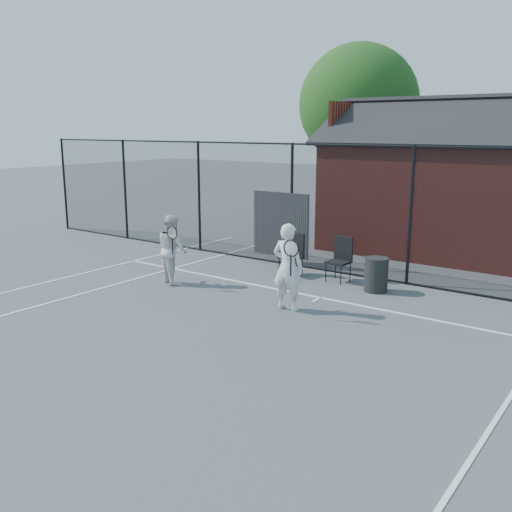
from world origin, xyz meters
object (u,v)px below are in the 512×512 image
Objects in this scene: player_front at (288,267)px; waste_bin at (376,275)px; chair_right at (338,260)px; player_back at (172,249)px; clubhouse at (448,193)px; chair_left at (291,255)px.

player_front is 2.29× the size of waste_bin.
player_back is at bearing -138.46° from chair_right.
chair_right is at bearing 166.23° from waste_bin.
waste_bin is (3.91, 1.98, -0.40)m from player_back.
clubhouse is 5.34m from chair_left.
player_back is at bearing -120.90° from chair_left.
clubhouse is 6.83× the size of chair_left.
chair_left is 0.98× the size of chair_right.
player_back is at bearing 177.44° from player_front.
waste_bin is (0.18, -4.90, -1.25)m from clubhouse.
player_back is 1.56× the size of chair_right.
clubhouse reaches higher than player_back.
player_front is 2.58m from chair_left.
waste_bin is at bearing 8.07° from chair_left.
player_back is (-3.09, 0.14, -0.07)m from player_front.
chair_right is (-0.84, -4.65, -1.12)m from clubhouse.
chair_left is at bearing -166.87° from chair_right.
player_back reaches higher than chair_left.
clubhouse is 5.06m from waste_bin.
clubhouse is at bearing 77.66° from chair_left.
clubhouse is 9.06× the size of waste_bin.
chair_right is (1.13, 0.18, 0.01)m from chair_left.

